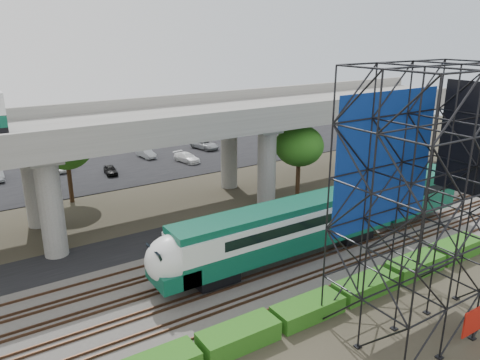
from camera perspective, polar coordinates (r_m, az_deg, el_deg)
ground at (r=32.34m, az=1.75°, el=-13.25°), size 140.00×140.00×0.00m
ballast_bed at (r=33.73m, az=-0.21°, el=-11.64°), size 90.00×12.00×0.20m
service_road at (r=40.41m, az=-6.76°, el=-6.64°), size 90.00×5.00×0.08m
parking_lot at (r=61.21m, az=-16.58°, el=1.30°), size 90.00×18.00×0.08m
harbor_water at (r=82.03m, az=-21.07°, el=4.92°), size 140.00×40.00×0.03m
rail_tracks at (r=33.64m, az=-0.21°, el=-11.37°), size 90.00×9.52×0.16m
commuter_train at (r=36.16m, az=8.73°, el=-4.84°), size 29.30×3.06×4.30m
overpass at (r=42.23m, az=-12.09°, el=5.86°), size 80.00×12.00×12.40m
scaffold_tower at (r=27.86m, az=21.69°, el=-2.81°), size 9.36×6.36×15.00m
hedge_strip at (r=29.72m, az=8.30°, el=-15.26°), size 34.60×1.80×1.20m
trees at (r=41.97m, az=-16.22°, el=1.75°), size 40.94×16.94×7.69m
parked_cars at (r=60.86m, az=-16.46°, el=1.86°), size 37.13×9.74×1.31m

